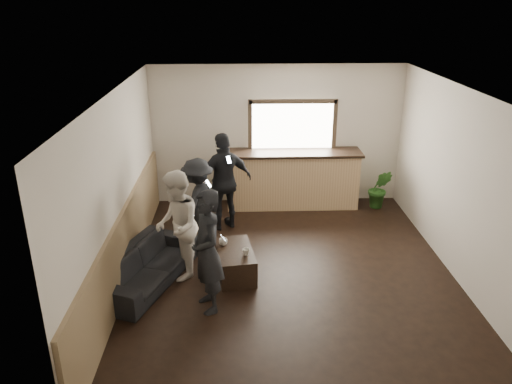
{
  "coord_description": "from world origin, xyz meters",
  "views": [
    {
      "loc": [
        -0.77,
        -6.7,
        4.03
      ],
      "look_at": [
        -0.51,
        0.4,
        1.21
      ],
      "focal_mm": 35.0,
      "sensor_mm": 36.0,
      "label": 1
    }
  ],
  "objects_px": {
    "sofa": "(147,265)",
    "cup_a": "(223,242)",
    "coffee_table": "(235,262)",
    "cup_b": "(246,252)",
    "potted_plant": "(380,189)",
    "person_a": "(207,252)",
    "bar_counter": "(292,176)",
    "person_c": "(198,202)",
    "person_b": "(177,226)",
    "person_d": "(224,182)"
  },
  "relations": [
    {
      "from": "cup_b",
      "to": "person_c",
      "type": "distance_m",
      "value": 1.52
    },
    {
      "from": "coffee_table",
      "to": "sofa",
      "type": "bearing_deg",
      "value": -171.99
    },
    {
      "from": "cup_a",
      "to": "potted_plant",
      "type": "bearing_deg",
      "value": 37.14
    },
    {
      "from": "sofa",
      "to": "cup_b",
      "type": "height_order",
      "value": "sofa"
    },
    {
      "from": "coffee_table",
      "to": "person_b",
      "type": "relative_size",
      "value": 0.57
    },
    {
      "from": "coffee_table",
      "to": "person_b",
      "type": "xyz_separation_m",
      "value": [
        -0.85,
        0.0,
        0.63
      ]
    },
    {
      "from": "sofa",
      "to": "person_a",
      "type": "relative_size",
      "value": 1.13
    },
    {
      "from": "coffee_table",
      "to": "potted_plant",
      "type": "distance_m",
      "value": 3.82
    },
    {
      "from": "sofa",
      "to": "potted_plant",
      "type": "xyz_separation_m",
      "value": [
        4.19,
        2.68,
        0.12
      ]
    },
    {
      "from": "person_c",
      "to": "bar_counter",
      "type": "bearing_deg",
      "value": 157.88
    },
    {
      "from": "person_a",
      "to": "person_b",
      "type": "relative_size",
      "value": 1.03
    },
    {
      "from": "bar_counter",
      "to": "sofa",
      "type": "distance_m",
      "value": 3.79
    },
    {
      "from": "person_a",
      "to": "person_c",
      "type": "xyz_separation_m",
      "value": [
        -0.27,
        1.97,
        -0.1
      ]
    },
    {
      "from": "person_a",
      "to": "person_c",
      "type": "height_order",
      "value": "person_a"
    },
    {
      "from": "cup_b",
      "to": "person_d",
      "type": "bearing_deg",
      "value": 100.7
    },
    {
      "from": "coffee_table",
      "to": "person_c",
      "type": "distance_m",
      "value": 1.38
    },
    {
      "from": "potted_plant",
      "to": "person_a",
      "type": "height_order",
      "value": "person_a"
    },
    {
      "from": "coffee_table",
      "to": "person_a",
      "type": "xyz_separation_m",
      "value": [
        -0.36,
        -0.87,
        0.65
      ]
    },
    {
      "from": "coffee_table",
      "to": "person_b",
      "type": "distance_m",
      "value": 1.06
    },
    {
      "from": "sofa",
      "to": "person_c",
      "type": "xyz_separation_m",
      "value": [
        0.68,
        1.28,
        0.47
      ]
    },
    {
      "from": "sofa",
      "to": "person_d",
      "type": "xyz_separation_m",
      "value": [
        1.12,
        1.88,
        0.61
      ]
    },
    {
      "from": "cup_a",
      "to": "person_a",
      "type": "bearing_deg",
      "value": -99.66
    },
    {
      "from": "bar_counter",
      "to": "cup_a",
      "type": "height_order",
      "value": "bar_counter"
    },
    {
      "from": "bar_counter",
      "to": "cup_a",
      "type": "xyz_separation_m",
      "value": [
        -1.33,
        -2.52,
        -0.17
      ]
    },
    {
      "from": "person_b",
      "to": "person_c",
      "type": "bearing_deg",
      "value": 160.77
    },
    {
      "from": "cup_a",
      "to": "person_b",
      "type": "distance_m",
      "value": 0.78
    },
    {
      "from": "cup_a",
      "to": "cup_b",
      "type": "xyz_separation_m",
      "value": [
        0.35,
        -0.33,
        -0.0
      ]
    },
    {
      "from": "sofa",
      "to": "cup_b",
      "type": "bearing_deg",
      "value": -68.38
    },
    {
      "from": "person_b",
      "to": "coffee_table",
      "type": "bearing_deg",
      "value": 82.17
    },
    {
      "from": "person_a",
      "to": "person_d",
      "type": "xyz_separation_m",
      "value": [
        0.17,
        2.56,
        0.03
      ]
    },
    {
      "from": "potted_plant",
      "to": "person_c",
      "type": "height_order",
      "value": "person_c"
    },
    {
      "from": "sofa",
      "to": "cup_a",
      "type": "height_order",
      "value": "sofa"
    },
    {
      "from": "potted_plant",
      "to": "cup_b",
      "type": "bearing_deg",
      "value": -135.69
    },
    {
      "from": "bar_counter",
      "to": "cup_b",
      "type": "xyz_separation_m",
      "value": [
        -0.98,
        -2.85,
        -0.17
      ]
    },
    {
      "from": "sofa",
      "to": "person_c",
      "type": "bearing_deg",
      "value": -6.7
    },
    {
      "from": "bar_counter",
      "to": "person_a",
      "type": "height_order",
      "value": "bar_counter"
    },
    {
      "from": "coffee_table",
      "to": "cup_a",
      "type": "height_order",
      "value": "cup_a"
    },
    {
      "from": "cup_b",
      "to": "person_b",
      "type": "bearing_deg",
      "value": 170.37
    },
    {
      "from": "cup_a",
      "to": "person_a",
      "type": "relative_size",
      "value": 0.08
    },
    {
      "from": "bar_counter",
      "to": "cup_b",
      "type": "distance_m",
      "value": 3.02
    },
    {
      "from": "bar_counter",
      "to": "cup_a",
      "type": "relative_size",
      "value": 20.36
    },
    {
      "from": "person_b",
      "to": "person_c",
      "type": "relative_size",
      "value": 1.1
    },
    {
      "from": "potted_plant",
      "to": "person_c",
      "type": "xyz_separation_m",
      "value": [
        -3.52,
        -1.39,
        0.35
      ]
    },
    {
      "from": "person_c",
      "to": "person_d",
      "type": "xyz_separation_m",
      "value": [
        0.44,
        0.6,
        0.14
      ]
    },
    {
      "from": "cup_a",
      "to": "person_d",
      "type": "distance_m",
      "value": 1.59
    },
    {
      "from": "cup_b",
      "to": "person_a",
      "type": "relative_size",
      "value": 0.06
    },
    {
      "from": "person_a",
      "to": "cup_a",
      "type": "bearing_deg",
      "value": 149.87
    },
    {
      "from": "person_c",
      "to": "person_a",
      "type": "bearing_deg",
      "value": 33.93
    },
    {
      "from": "bar_counter",
      "to": "coffee_table",
      "type": "relative_size",
      "value": 2.84
    },
    {
      "from": "cup_a",
      "to": "person_b",
      "type": "xyz_separation_m",
      "value": [
        -0.67,
        -0.16,
        0.36
      ]
    }
  ]
}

